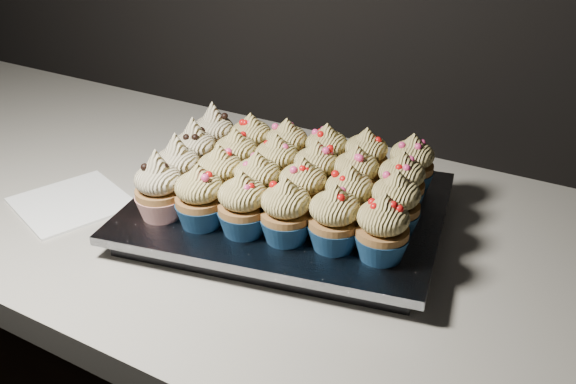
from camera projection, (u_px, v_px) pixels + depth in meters
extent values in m
cube|color=beige|center=(409.00, 271.00, 0.81)|extent=(2.44, 0.64, 0.04)
cube|color=white|center=(72.00, 203.00, 0.92)|extent=(0.18, 0.18, 0.00)
cube|color=black|center=(288.00, 217.00, 0.87)|extent=(0.43, 0.36, 0.02)
cube|color=silver|center=(288.00, 206.00, 0.86)|extent=(0.46, 0.39, 0.01)
cone|color=#A32216|center=(161.00, 206.00, 0.82)|extent=(0.06, 0.06, 0.03)
ellipsoid|color=beige|center=(158.00, 179.00, 0.80)|extent=(0.06, 0.06, 0.04)
cone|color=beige|center=(156.00, 159.00, 0.79)|extent=(0.03, 0.03, 0.03)
cone|color=navy|center=(201.00, 214.00, 0.80)|extent=(0.06, 0.06, 0.03)
ellipsoid|color=#DDC26F|center=(199.00, 187.00, 0.78)|extent=(0.06, 0.06, 0.04)
cone|color=#DDC26F|center=(198.00, 170.00, 0.77)|extent=(0.03, 0.03, 0.02)
cone|color=navy|center=(244.00, 222.00, 0.78)|extent=(0.06, 0.06, 0.03)
ellipsoid|color=#DDC26F|center=(243.00, 194.00, 0.77)|extent=(0.06, 0.06, 0.04)
cone|color=#DDC26F|center=(242.00, 177.00, 0.75)|extent=(0.03, 0.03, 0.02)
cone|color=navy|center=(286.00, 229.00, 0.77)|extent=(0.06, 0.06, 0.03)
ellipsoid|color=#DDC26F|center=(286.00, 201.00, 0.75)|extent=(0.06, 0.06, 0.04)
cone|color=#DDC26F|center=(286.00, 184.00, 0.74)|extent=(0.03, 0.03, 0.02)
cone|color=navy|center=(334.00, 236.00, 0.75)|extent=(0.06, 0.06, 0.03)
ellipsoid|color=#DDC26F|center=(335.00, 208.00, 0.74)|extent=(0.06, 0.06, 0.04)
cone|color=#DDC26F|center=(336.00, 190.00, 0.73)|extent=(0.03, 0.03, 0.02)
cone|color=navy|center=(381.00, 246.00, 0.74)|extent=(0.06, 0.06, 0.03)
ellipsoid|color=#DDC26F|center=(383.00, 218.00, 0.72)|extent=(0.06, 0.06, 0.04)
cone|color=#DDC26F|center=(385.00, 200.00, 0.71)|extent=(0.03, 0.03, 0.02)
cone|color=#A32216|center=(180.00, 187.00, 0.86)|extent=(0.06, 0.06, 0.03)
ellipsoid|color=beige|center=(177.00, 162.00, 0.85)|extent=(0.06, 0.06, 0.04)
cone|color=beige|center=(175.00, 142.00, 0.83)|extent=(0.03, 0.03, 0.03)
cone|color=navy|center=(221.00, 192.00, 0.85)|extent=(0.06, 0.06, 0.03)
ellipsoid|color=#DDC26F|center=(220.00, 167.00, 0.83)|extent=(0.06, 0.06, 0.04)
cone|color=#DDC26F|center=(219.00, 150.00, 0.82)|extent=(0.03, 0.03, 0.02)
cone|color=navy|center=(258.00, 200.00, 0.83)|extent=(0.06, 0.06, 0.03)
ellipsoid|color=#DDC26F|center=(257.00, 173.00, 0.81)|extent=(0.06, 0.06, 0.04)
cone|color=#DDC26F|center=(257.00, 157.00, 0.80)|extent=(0.03, 0.03, 0.02)
cone|color=navy|center=(302.00, 206.00, 0.82)|extent=(0.06, 0.06, 0.03)
ellipsoid|color=#DDC26F|center=(303.00, 179.00, 0.80)|extent=(0.06, 0.06, 0.04)
cone|color=#DDC26F|center=(303.00, 163.00, 0.79)|extent=(0.03, 0.03, 0.02)
cone|color=navy|center=(348.00, 215.00, 0.80)|extent=(0.06, 0.06, 0.03)
ellipsoid|color=#DDC26F|center=(350.00, 188.00, 0.78)|extent=(0.06, 0.06, 0.04)
cone|color=#DDC26F|center=(350.00, 171.00, 0.77)|extent=(0.03, 0.03, 0.02)
cone|color=navy|center=(393.00, 221.00, 0.78)|extent=(0.06, 0.06, 0.03)
ellipsoid|color=#DDC26F|center=(396.00, 194.00, 0.77)|extent=(0.06, 0.06, 0.04)
cone|color=#DDC26F|center=(398.00, 177.00, 0.76)|extent=(0.03, 0.03, 0.02)
cone|color=#A32216|center=(196.00, 169.00, 0.91)|extent=(0.06, 0.06, 0.03)
ellipsoid|color=beige|center=(194.00, 145.00, 0.89)|extent=(0.06, 0.06, 0.04)
cone|color=beige|center=(193.00, 126.00, 0.88)|extent=(0.03, 0.03, 0.03)
cone|color=navy|center=(237.00, 174.00, 0.90)|extent=(0.06, 0.06, 0.03)
ellipsoid|color=#DDC26F|center=(236.00, 149.00, 0.88)|extent=(0.06, 0.06, 0.04)
cone|color=#DDC26F|center=(235.00, 134.00, 0.87)|extent=(0.03, 0.03, 0.02)
cone|color=navy|center=(277.00, 180.00, 0.88)|extent=(0.06, 0.06, 0.03)
ellipsoid|color=#DDC26F|center=(276.00, 155.00, 0.86)|extent=(0.06, 0.06, 0.04)
cone|color=#DDC26F|center=(276.00, 139.00, 0.85)|extent=(0.03, 0.03, 0.02)
cone|color=navy|center=(316.00, 187.00, 0.86)|extent=(0.06, 0.06, 0.03)
ellipsoid|color=#DDC26F|center=(316.00, 162.00, 0.84)|extent=(0.06, 0.06, 0.04)
cone|color=#DDC26F|center=(317.00, 146.00, 0.83)|extent=(0.03, 0.03, 0.02)
cone|color=navy|center=(355.00, 193.00, 0.85)|extent=(0.06, 0.06, 0.03)
ellipsoid|color=#DDC26F|center=(356.00, 167.00, 0.83)|extent=(0.06, 0.06, 0.04)
cone|color=#DDC26F|center=(357.00, 151.00, 0.82)|extent=(0.03, 0.03, 0.02)
cone|color=navy|center=(399.00, 199.00, 0.83)|extent=(0.06, 0.06, 0.03)
ellipsoid|color=#DDC26F|center=(402.00, 173.00, 0.82)|extent=(0.06, 0.06, 0.04)
cone|color=#DDC26F|center=(403.00, 157.00, 0.80)|extent=(0.03, 0.03, 0.02)
cone|color=#A32216|center=(215.00, 152.00, 0.96)|extent=(0.06, 0.06, 0.03)
ellipsoid|color=beige|center=(214.00, 128.00, 0.95)|extent=(0.06, 0.06, 0.04)
cone|color=beige|center=(212.00, 110.00, 0.93)|extent=(0.03, 0.03, 0.03)
cone|color=navy|center=(252.00, 157.00, 0.95)|extent=(0.06, 0.06, 0.03)
ellipsoid|color=#DDC26F|center=(251.00, 133.00, 0.93)|extent=(0.06, 0.06, 0.04)
cone|color=#DDC26F|center=(250.00, 118.00, 0.92)|extent=(0.03, 0.03, 0.02)
cone|color=navy|center=(287.00, 163.00, 0.93)|extent=(0.06, 0.06, 0.03)
ellipsoid|color=#DDC26F|center=(287.00, 139.00, 0.91)|extent=(0.06, 0.06, 0.04)
cone|color=#DDC26F|center=(287.00, 124.00, 0.90)|extent=(0.03, 0.03, 0.02)
cone|color=navy|center=(326.00, 169.00, 0.91)|extent=(0.06, 0.06, 0.03)
ellipsoid|color=#DDC26F|center=(327.00, 144.00, 0.90)|extent=(0.06, 0.06, 0.04)
cone|color=#DDC26F|center=(327.00, 129.00, 0.88)|extent=(0.03, 0.03, 0.02)
cone|color=navy|center=(365.00, 173.00, 0.90)|extent=(0.06, 0.06, 0.03)
ellipsoid|color=#DDC26F|center=(366.00, 149.00, 0.88)|extent=(0.06, 0.06, 0.04)
cone|color=#DDC26F|center=(367.00, 133.00, 0.87)|extent=(0.03, 0.03, 0.02)
cone|color=navy|center=(410.00, 180.00, 0.88)|extent=(0.06, 0.06, 0.03)
ellipsoid|color=#DDC26F|center=(412.00, 155.00, 0.86)|extent=(0.06, 0.06, 0.04)
cone|color=#DDC26F|center=(414.00, 139.00, 0.85)|extent=(0.03, 0.03, 0.02)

